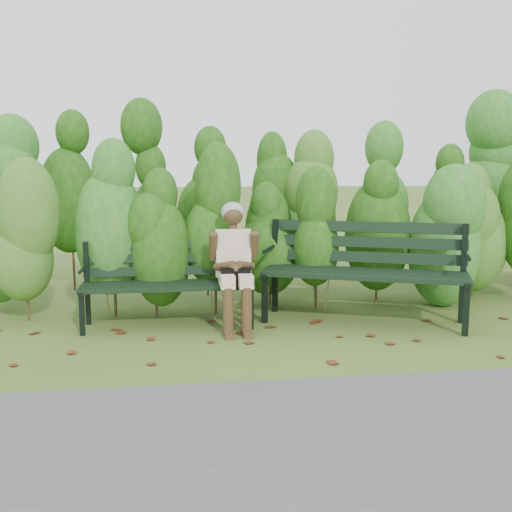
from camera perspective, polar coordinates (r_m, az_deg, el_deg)
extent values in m
plane|color=#485B24|center=(5.41, 0.52, -8.44)|extent=(80.00, 80.00, 0.00)
cube|color=#474749|center=(3.40, 6.30, -19.15)|extent=(60.00, 2.50, 0.01)
cylinder|color=#47381E|center=(6.66, -19.76, -2.14)|extent=(0.03, 0.03, 0.80)
ellipsoid|color=#236C1D|center=(6.58, -20.05, 3.34)|extent=(0.64, 0.64, 1.44)
cylinder|color=#47381E|center=(6.56, -14.53, -2.07)|extent=(0.03, 0.03, 0.80)
ellipsoid|color=#236C1D|center=(6.48, -14.74, 3.50)|extent=(0.64, 0.64, 1.44)
cylinder|color=#47381E|center=(6.52, -9.18, -1.97)|extent=(0.03, 0.03, 0.80)
ellipsoid|color=#236C1D|center=(6.44, -9.32, 3.64)|extent=(0.64, 0.64, 1.44)
cylinder|color=#47381E|center=(6.54, -3.81, -1.85)|extent=(0.03, 0.03, 0.80)
ellipsoid|color=#236C1D|center=(6.45, -3.87, 3.75)|extent=(0.64, 0.64, 1.44)
cylinder|color=#47381E|center=(6.61, 1.49, -1.72)|extent=(0.03, 0.03, 0.80)
ellipsoid|color=#236C1D|center=(6.52, 1.51, 3.82)|extent=(0.64, 0.64, 1.44)
cylinder|color=#47381E|center=(6.73, 6.64, -1.58)|extent=(0.03, 0.03, 0.80)
ellipsoid|color=#236C1D|center=(6.65, 6.73, 3.85)|extent=(0.64, 0.64, 1.44)
cylinder|color=#47381E|center=(6.91, 11.55, -1.44)|extent=(0.03, 0.03, 0.80)
ellipsoid|color=#236C1D|center=(6.83, 11.71, 3.86)|extent=(0.64, 0.64, 1.44)
cylinder|color=#47381E|center=(7.14, 16.19, -1.29)|extent=(0.03, 0.03, 0.80)
ellipsoid|color=#236C1D|center=(7.06, 16.41, 3.84)|extent=(0.64, 0.64, 1.44)
cylinder|color=#47381E|center=(7.41, 20.52, -1.14)|extent=(0.03, 0.03, 0.80)
ellipsoid|color=#236C1D|center=(7.33, 20.78, 3.79)|extent=(0.64, 0.64, 1.44)
cylinder|color=#47381E|center=(7.73, -22.30, 0.27)|extent=(0.04, 0.04, 1.10)
ellipsoid|color=#1A460E|center=(7.66, -22.67, 6.80)|extent=(0.70, 0.70, 1.98)
cylinder|color=#47381E|center=(7.57, -16.66, 0.39)|extent=(0.04, 0.04, 1.10)
ellipsoid|color=#1A460E|center=(7.50, -16.95, 7.06)|extent=(0.70, 0.70, 1.98)
cylinder|color=#47381E|center=(7.49, -10.85, 0.52)|extent=(0.04, 0.04, 1.10)
ellipsoid|color=#1A460E|center=(7.42, -11.04, 7.26)|extent=(0.70, 0.70, 1.98)
cylinder|color=#47381E|center=(7.49, -4.97, 0.64)|extent=(0.04, 0.04, 1.10)
ellipsoid|color=#1A460E|center=(7.42, -5.06, 7.38)|extent=(0.70, 0.70, 1.98)
cylinder|color=#47381E|center=(7.57, 0.84, 0.76)|extent=(0.04, 0.04, 1.10)
ellipsoid|color=#1A460E|center=(7.50, 0.86, 7.43)|extent=(0.70, 0.70, 1.98)
cylinder|color=#47381E|center=(7.72, 6.48, 0.86)|extent=(0.04, 0.04, 1.10)
ellipsoid|color=#1A460E|center=(7.66, 6.59, 7.40)|extent=(0.70, 0.70, 1.98)
cylinder|color=#47381E|center=(7.95, 11.85, 0.95)|extent=(0.04, 0.04, 1.10)
ellipsoid|color=#1A460E|center=(7.88, 12.05, 7.30)|extent=(0.70, 0.70, 1.98)
cylinder|color=#47381E|center=(8.24, 16.89, 1.03)|extent=(0.04, 0.04, 1.10)
ellipsoid|color=#1A460E|center=(8.18, 17.16, 7.15)|extent=(0.70, 0.70, 1.98)
cylinder|color=#47381E|center=(8.59, 21.54, 1.09)|extent=(0.04, 0.04, 1.10)
ellipsoid|color=#1A460E|center=(8.53, 21.87, 6.96)|extent=(0.70, 0.70, 1.98)
cube|color=#612A13|center=(5.16, -5.79, -9.28)|extent=(0.11, 0.11, 0.01)
cube|color=#612A13|center=(6.07, -11.56, -6.68)|extent=(0.10, 0.11, 0.01)
cube|color=#612A13|center=(4.42, -22.39, -13.05)|extent=(0.11, 0.10, 0.01)
cube|color=#612A13|center=(5.48, 10.95, -8.32)|extent=(0.11, 0.11, 0.01)
cube|color=#612A13|center=(5.50, 11.32, -8.29)|extent=(0.11, 0.11, 0.01)
cube|color=#612A13|center=(7.16, 22.26, -4.81)|extent=(0.11, 0.11, 0.01)
cube|color=#612A13|center=(6.31, 1.12, -5.92)|extent=(0.10, 0.09, 0.01)
cube|color=#612A13|center=(5.20, 9.99, -9.23)|extent=(0.10, 0.11, 0.01)
cube|color=#612A13|center=(4.38, -21.82, -13.20)|extent=(0.07, 0.09, 0.01)
cube|color=#612A13|center=(6.03, 10.29, -6.74)|extent=(0.11, 0.11, 0.01)
cube|color=#612A13|center=(4.59, 15.11, -11.86)|extent=(0.11, 0.11, 0.01)
cube|color=#612A13|center=(7.00, 21.47, -5.06)|extent=(0.07, 0.09, 0.01)
cube|color=#612A13|center=(5.28, -14.43, -9.11)|extent=(0.11, 0.11, 0.01)
cube|color=#612A13|center=(6.43, 13.39, -5.88)|extent=(0.11, 0.10, 0.01)
cube|color=#612A13|center=(5.47, -19.16, -8.71)|extent=(0.08, 0.10, 0.01)
cube|color=#612A13|center=(4.92, -8.51, -10.25)|extent=(0.11, 0.11, 0.01)
cube|color=#612A13|center=(6.61, 13.23, -5.47)|extent=(0.11, 0.09, 0.01)
cube|color=#612A13|center=(6.88, 16.26, -5.02)|extent=(0.11, 0.11, 0.01)
cube|color=#612A13|center=(7.19, 22.29, -4.76)|extent=(0.11, 0.11, 0.01)
cube|color=#612A13|center=(4.47, -14.48, -12.39)|extent=(0.09, 0.11, 0.01)
cube|color=#612A13|center=(6.00, -15.14, -6.97)|extent=(0.08, 0.10, 0.01)
cube|color=#612A13|center=(6.70, 18.50, -5.50)|extent=(0.11, 0.11, 0.01)
cube|color=black|center=(5.76, -8.42, -3.15)|extent=(1.68, 0.11, 0.04)
cube|color=black|center=(5.88, -8.41, -2.92)|extent=(1.68, 0.11, 0.04)
cube|color=black|center=(5.99, -8.39, -2.70)|extent=(1.68, 0.11, 0.04)
cube|color=black|center=(6.11, -8.38, -2.49)|extent=(1.68, 0.11, 0.04)
cube|color=black|center=(6.17, -8.39, -1.40)|extent=(1.68, 0.06, 0.10)
cube|color=black|center=(6.17, -8.42, -0.19)|extent=(1.68, 0.06, 0.10)
cube|color=black|center=(6.16, -8.44, 1.03)|extent=(1.68, 0.06, 0.10)
cube|color=black|center=(5.87, -16.25, -5.30)|extent=(0.05, 0.05, 0.42)
cube|color=black|center=(6.21, -15.79, -2.54)|extent=(0.05, 0.05, 0.84)
cube|color=black|center=(6.01, -16.07, -3.11)|extent=(0.05, 0.47, 0.04)
cylinder|color=black|center=(5.92, -16.21, -1.26)|extent=(0.04, 0.35, 0.03)
cube|color=black|center=(5.84, -0.47, -5.01)|extent=(0.05, 0.05, 0.42)
cube|color=black|center=(6.18, -0.93, -2.26)|extent=(0.05, 0.05, 0.84)
cube|color=black|center=(5.98, -0.69, -2.81)|extent=(0.05, 0.47, 0.04)
cylinder|color=black|center=(5.90, -0.64, -0.95)|extent=(0.04, 0.35, 0.03)
cube|color=black|center=(5.90, 10.07, -2.05)|extent=(1.92, 0.88, 0.05)
cube|color=black|center=(6.04, 10.17, -1.81)|extent=(1.92, 0.88, 0.05)
cube|color=black|center=(6.18, 10.27, -1.58)|extent=(1.92, 0.88, 0.05)
cube|color=black|center=(6.31, 10.36, -1.36)|extent=(1.92, 0.88, 0.05)
cube|color=black|center=(6.40, 10.46, -0.11)|extent=(1.90, 0.83, 0.12)
cube|color=black|center=(6.39, 10.51, 1.31)|extent=(1.90, 0.83, 0.12)
cube|color=black|center=(6.39, 10.56, 2.73)|extent=(1.90, 0.83, 0.12)
cube|color=black|center=(6.08, 0.84, -4.03)|extent=(0.07, 0.07, 0.51)
cube|color=black|center=(6.50, 1.84, -0.94)|extent=(0.07, 0.07, 1.01)
cube|color=black|center=(6.25, 1.32, -1.53)|extent=(0.27, 0.54, 0.05)
cylinder|color=black|center=(6.16, 1.21, 0.65)|extent=(0.20, 0.41, 0.04)
cube|color=black|center=(5.95, 19.38, -4.82)|extent=(0.07, 0.07, 0.51)
cube|color=black|center=(6.37, 19.12, -1.61)|extent=(0.07, 0.07, 1.01)
cube|color=black|center=(6.12, 19.31, -2.23)|extent=(0.27, 0.54, 0.05)
cylinder|color=black|center=(6.03, 19.47, -0.02)|extent=(0.20, 0.41, 0.04)
cube|color=beige|center=(5.74, -2.81, -2.25)|extent=(0.14, 0.40, 0.12)
cube|color=beige|center=(5.76, -1.11, -2.21)|extent=(0.14, 0.40, 0.12)
cylinder|color=#49331C|center=(5.64, -2.65, -5.31)|extent=(0.11, 0.11, 0.46)
cylinder|color=#49331C|center=(5.66, -0.91, -5.26)|extent=(0.11, 0.11, 0.46)
cube|color=#49331C|center=(5.62, -2.57, -7.47)|extent=(0.09, 0.19, 0.06)
cube|color=#49331C|center=(5.64, -0.82, -7.42)|extent=(0.09, 0.19, 0.06)
cube|color=beige|center=(5.96, -2.21, 0.30)|extent=(0.34, 0.24, 0.49)
cylinder|color=#49331C|center=(5.91, -2.21, 2.74)|extent=(0.09, 0.09, 0.10)
sphere|color=#49331C|center=(5.89, -2.21, 3.93)|extent=(0.20, 0.20, 0.20)
ellipsoid|color=gray|center=(5.91, -2.23, 4.17)|extent=(0.23, 0.22, 0.21)
cylinder|color=#49331C|center=(5.86, -4.09, 0.94)|extent=(0.09, 0.20, 0.29)
cylinder|color=#49331C|center=(5.90, -0.21, 1.01)|extent=(0.09, 0.20, 0.29)
cylinder|color=#49331C|center=(5.77, -3.00, -0.94)|extent=(0.22, 0.25, 0.13)
cylinder|color=#49331C|center=(5.79, -1.03, -0.90)|extent=(0.22, 0.25, 0.13)
sphere|color=#49331C|center=(5.73, -1.96, -1.20)|extent=(0.10, 0.10, 0.10)
cube|color=black|center=(5.75, -1.97, -1.84)|extent=(0.29, 0.12, 0.15)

